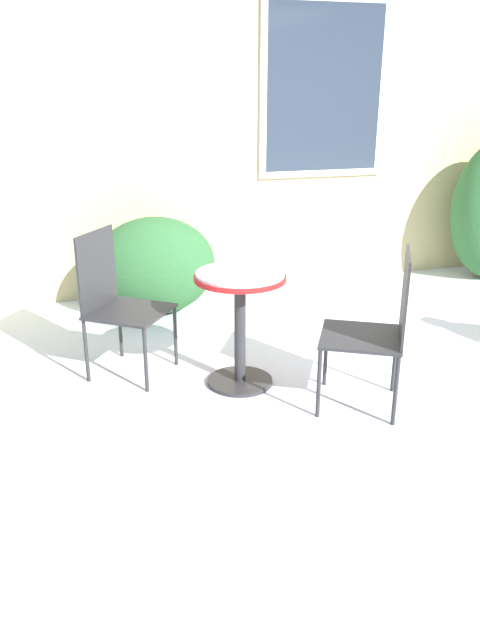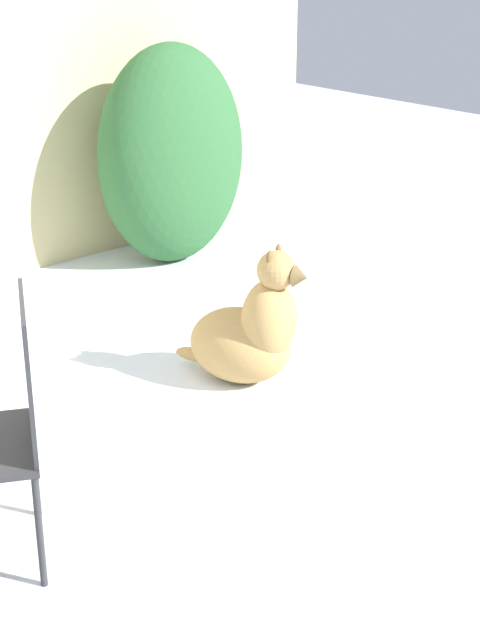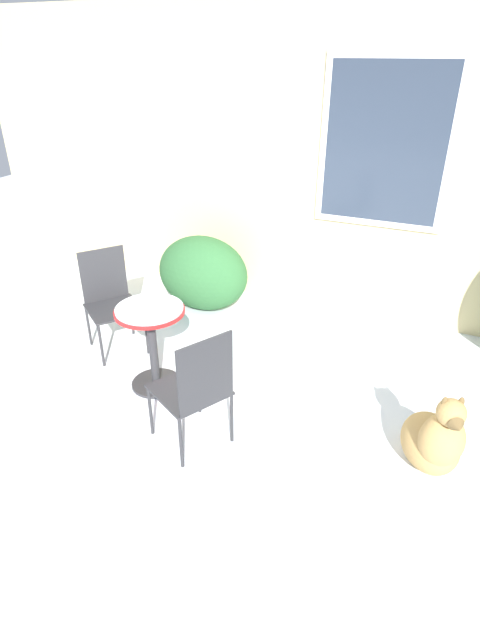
# 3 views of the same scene
# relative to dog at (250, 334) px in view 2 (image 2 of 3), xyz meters

# --- Properties ---
(shrub_middle) EXTENTS (1.01, 0.69, 1.37)m
(shrub_middle) POSITION_rel_dog_xyz_m (0.84, 1.64, 0.44)
(shrub_middle) COLOR #2D6033
(shrub_middle) RESTS_ON ground_plane
(dog) EXTENTS (0.54, 0.66, 0.70)m
(dog) POSITION_rel_dog_xyz_m (0.00, 0.00, 0.00)
(dog) COLOR tan
(dog) RESTS_ON ground_plane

